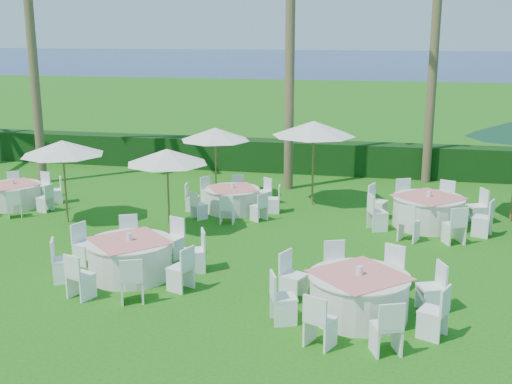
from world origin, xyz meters
TOP-DOWN VIEW (x-y plane):
  - ground at (0.00, 0.00)m, footprint 120.00×120.00m
  - hedge at (0.00, 12.00)m, footprint 34.00×1.00m
  - ocean at (0.00, 102.00)m, footprint 260.00×260.00m
  - banquet_table_b at (-0.41, 0.39)m, footprint 3.26×3.26m
  - banquet_table_c at (4.68, -0.66)m, footprint 3.30×3.30m
  - banquet_table_d at (-6.25, 5.09)m, footprint 2.88×2.88m
  - banquet_table_e at (0.53, 6.00)m, footprint 2.89×2.89m
  - banquet_table_f at (6.23, 5.62)m, footprint 3.37×3.37m
  - umbrella_a at (-3.82, 3.92)m, footprint 2.33×2.33m
  - umbrella_b at (-0.66, 3.66)m, footprint 2.21×2.21m
  - umbrella_c at (-0.38, 7.37)m, footprint 2.25×2.25m
  - umbrella_d at (2.78, 7.31)m, footprint 2.58×2.58m
  - palm_a at (-7.14, 8.31)m, footprint 4.35×4.28m
  - palm_d at (6.42, 11.30)m, footprint 4.40×4.13m

SIDE VIEW (x-z plane):
  - ground at x=0.00m, z-range 0.00..0.00m
  - ocean at x=0.00m, z-range 0.00..0.00m
  - banquet_table_e at x=0.53m, z-range -0.06..0.82m
  - banquet_table_d at x=-6.25m, z-range -0.06..0.82m
  - banquet_table_b at x=-0.41m, z-range -0.06..0.94m
  - banquet_table_c at x=4.68m, z-range -0.06..0.96m
  - banquet_table_f at x=6.23m, z-range -0.06..0.97m
  - hedge at x=0.00m, z-range 0.00..1.20m
  - umbrella_b at x=-0.66m, z-range 0.95..3.24m
  - umbrella_c at x=-0.38m, z-range 0.96..3.29m
  - umbrella_a at x=-3.82m, z-range 0.98..3.34m
  - umbrella_d at x=2.78m, z-range 1.09..3.74m
  - palm_d at x=6.42m, z-range 0.47..10.23m
  - palm_a at x=-7.14m, z-range 0.47..10.87m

